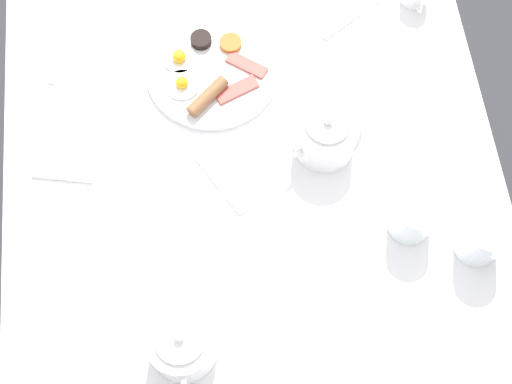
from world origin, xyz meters
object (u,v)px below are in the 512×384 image
(teapot_far, at_px, (182,345))
(spoon_for_tea, at_px, (64,55))
(wine_glass_spare, at_px, (413,217))
(napkin_folded, at_px, (66,159))
(breakfast_plate, at_px, (211,71))
(water_glass_tall, at_px, (482,239))
(knife_by_plate, at_px, (340,362))
(teapot_near, at_px, (326,135))
(fork_spare, at_px, (352,18))
(fork_by_plate, at_px, (218,183))

(teapot_far, xyz_separation_m, spoon_for_tea, (-0.65, -0.20, -0.05))
(wine_glass_spare, relative_size, napkin_folded, 0.67)
(breakfast_plate, height_order, water_glass_tall, water_glass_tall)
(knife_by_plate, bearing_deg, teapot_near, 175.00)
(breakfast_plate, distance_m, fork_spare, 0.33)
(knife_by_plate, relative_size, spoon_for_tea, 1.37)
(breakfast_plate, bearing_deg, spoon_for_tea, -105.02)
(teapot_near, height_order, fork_spare, teapot_near)
(wine_glass_spare, distance_m, fork_by_plate, 0.38)
(wine_glass_spare, relative_size, fork_spare, 0.65)
(napkin_folded, xyz_separation_m, fork_spare, (-0.27, 0.62, -0.00))
(breakfast_plate, bearing_deg, teapot_far, -9.98)
(breakfast_plate, xyz_separation_m, fork_by_plate, (0.25, -0.01, -0.01))
(teapot_far, xyz_separation_m, fork_by_plate, (-0.32, 0.09, -0.05))
(napkin_folded, distance_m, fork_spare, 0.68)
(water_glass_tall, distance_m, spoon_for_tea, 0.93)
(fork_by_plate, height_order, fork_spare, same)
(teapot_near, relative_size, napkin_folded, 1.31)
(teapot_far, bearing_deg, fork_by_plate, -15.72)
(fork_spare, bearing_deg, napkin_folded, -66.65)
(spoon_for_tea, xyz_separation_m, fork_spare, (-0.02, 0.62, 0.00))
(breakfast_plate, height_order, teapot_far, teapot_far)
(knife_by_plate, bearing_deg, napkin_folded, -133.80)
(knife_by_plate, distance_m, spoon_for_tea, 0.85)
(knife_by_plate, bearing_deg, water_glass_tall, 122.36)
(napkin_folded, distance_m, spoon_for_tea, 0.25)
(knife_by_plate, xyz_separation_m, spoon_for_tea, (-0.71, -0.48, -0.00))
(fork_by_plate, bearing_deg, teapot_near, 104.51)
(napkin_folded, height_order, spoon_for_tea, napkin_folded)
(napkin_folded, xyz_separation_m, fork_by_plate, (0.09, 0.29, -0.00))
(water_glass_tall, xyz_separation_m, knife_by_plate, (0.18, -0.29, -0.05))
(spoon_for_tea, distance_m, fork_spare, 0.62)
(water_glass_tall, bearing_deg, spoon_for_tea, -124.30)
(wine_glass_spare, xyz_separation_m, fork_by_plate, (-0.13, -0.35, -0.05))
(teapot_near, height_order, spoon_for_tea, teapot_near)
(teapot_far, xyz_separation_m, fork_spare, (-0.67, 0.42, -0.05))
(wine_glass_spare, height_order, knife_by_plate, wine_glass_spare)
(wine_glass_spare, distance_m, fork_spare, 0.49)
(wine_glass_spare, height_order, napkin_folded, wine_glass_spare)
(teapot_far, distance_m, spoon_for_tea, 0.68)
(teapot_far, bearing_deg, breakfast_plate, -9.64)
(water_glass_tall, relative_size, knife_by_plate, 0.52)
(teapot_far, height_order, spoon_for_tea, teapot_far)
(fork_by_plate, bearing_deg, napkin_folded, -106.30)
(teapot_far, relative_size, knife_by_plate, 1.04)
(teapot_near, relative_size, teapot_far, 0.90)
(breakfast_plate, relative_size, teapot_near, 1.50)
(wine_glass_spare, xyz_separation_m, knife_by_plate, (0.24, -0.17, -0.05))
(wine_glass_spare, height_order, spoon_for_tea, wine_glass_spare)
(teapot_near, xyz_separation_m, fork_by_plate, (0.06, -0.22, -0.05))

